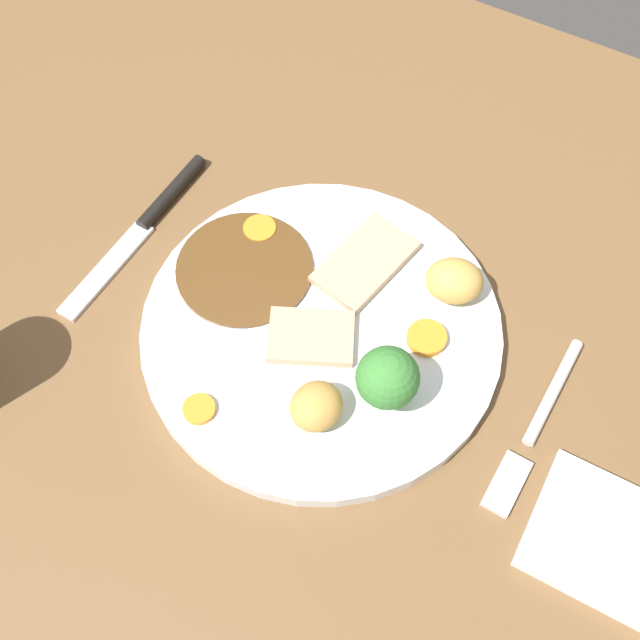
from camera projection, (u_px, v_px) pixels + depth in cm
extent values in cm
cube|color=brown|center=(286.00, 327.00, 64.67)|extent=(120.00, 84.00, 3.60)
cylinder|color=white|center=(320.00, 331.00, 61.62)|extent=(27.77, 27.77, 1.40)
cylinder|color=#563819|center=(244.00, 268.00, 63.53)|extent=(10.96, 10.96, 0.30)
cube|color=tan|center=(311.00, 337.00, 60.10)|extent=(7.77, 6.90, 0.80)
cube|color=tan|center=(365.00, 262.00, 63.51)|extent=(6.30, 9.14, 0.80)
ellipsoid|color=#BC8C42|center=(316.00, 406.00, 56.02)|extent=(4.46, 4.68, 3.04)
ellipsoid|color=tan|center=(454.00, 281.00, 61.06)|extent=(5.49, 5.05, 3.43)
cylinder|color=orange|center=(199.00, 409.00, 57.31)|extent=(2.37, 2.37, 0.47)
cylinder|color=orange|center=(427.00, 338.00, 60.12)|extent=(3.02, 3.02, 0.68)
cylinder|color=orange|center=(260.00, 229.00, 65.42)|extent=(2.69, 2.69, 0.41)
cylinder|color=#8CB766|center=(385.00, 393.00, 57.13)|extent=(1.76, 1.76, 1.93)
sphere|color=#387A33|center=(388.00, 378.00, 54.93)|extent=(4.51, 4.51, 4.51)
cylinder|color=silver|center=(553.00, 391.00, 59.31)|extent=(1.17, 9.52, 0.90)
cube|color=silver|center=(507.00, 484.00, 55.90)|extent=(2.13, 4.55, 0.60)
cylinder|color=black|center=(172.00, 192.00, 68.62)|extent=(1.43, 8.53, 1.20)
cube|color=silver|center=(107.00, 269.00, 65.10)|extent=(1.99, 10.54, 0.40)
cube|color=white|center=(612.00, 543.00, 53.71)|extent=(11.14, 9.18, 0.80)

